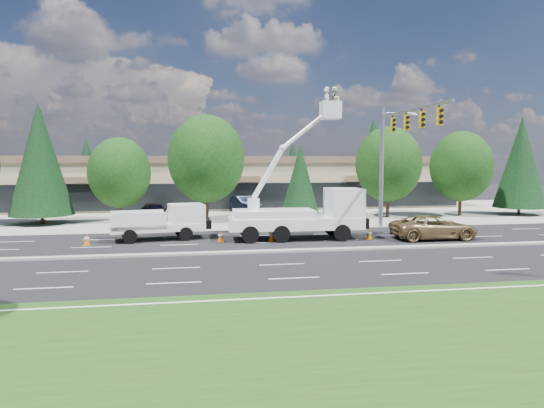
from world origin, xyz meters
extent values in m
plane|color=black|center=(0.00, 0.00, 0.00)|extent=(140.00, 140.00, 0.00)
cube|color=gray|center=(0.00, 20.00, 0.01)|extent=(140.00, 22.00, 0.01)
cube|color=#184212|center=(0.00, -13.00, 0.01)|extent=(140.00, 10.00, 0.01)
cube|color=gray|center=(0.00, 0.00, 0.06)|extent=(120.00, 0.55, 0.12)
cube|color=tan|center=(0.00, 30.00, 2.50)|extent=(50.00, 15.00, 5.00)
cube|color=brown|center=(0.00, 30.00, 5.15)|extent=(50.40, 15.40, 0.70)
cube|color=black|center=(0.00, 22.45, 1.50)|extent=(48.00, 0.12, 2.60)
cylinder|color=#332114|center=(-16.00, 15.00, 0.40)|extent=(0.26, 0.26, 0.80)
cone|color=black|center=(-16.00, 15.00, 5.18)|extent=(4.89, 4.89, 8.94)
cylinder|color=#332114|center=(-10.00, 15.00, 1.12)|extent=(0.28, 0.28, 2.24)
ellipsoid|color=black|center=(-10.00, 15.00, 4.05)|extent=(4.98, 4.98, 5.73)
cylinder|color=#332114|center=(-3.00, 15.00, 1.43)|extent=(0.28, 0.28, 2.86)
ellipsoid|color=black|center=(-3.00, 15.00, 5.17)|extent=(6.36, 6.36, 7.32)
cylinder|color=#332114|center=(5.00, 15.00, 0.40)|extent=(0.26, 0.26, 0.80)
cone|color=black|center=(5.00, 15.00, 3.47)|extent=(3.28, 3.28, 5.99)
cylinder|color=#332114|center=(13.00, 15.00, 1.30)|extent=(0.28, 0.28, 2.61)
ellipsoid|color=black|center=(13.00, 15.00, 4.71)|extent=(5.80, 5.80, 6.67)
cylinder|color=#332114|center=(20.00, 15.00, 1.25)|extent=(0.28, 0.28, 2.50)
ellipsoid|color=black|center=(20.00, 15.00, 4.51)|extent=(5.55, 5.55, 6.38)
cylinder|color=#332114|center=(26.00, 15.00, 0.40)|extent=(0.26, 0.26, 0.80)
cone|color=black|center=(26.00, 15.00, 4.90)|extent=(4.63, 4.63, 8.47)
cylinder|color=#332114|center=(-18.00, 42.00, 0.40)|extent=(0.26, 0.26, 0.80)
cone|color=black|center=(-18.00, 42.00, 4.36)|extent=(4.12, 4.12, 7.53)
cylinder|color=#332114|center=(-4.00, 42.00, 0.40)|extent=(0.26, 0.26, 0.80)
cone|color=black|center=(-4.00, 42.00, 5.77)|extent=(5.46, 5.46, 9.97)
cylinder|color=#332114|center=(10.00, 42.00, 0.40)|extent=(0.26, 0.26, 0.80)
cone|color=black|center=(10.00, 42.00, 4.18)|extent=(3.95, 3.95, 7.22)
cylinder|color=#332114|center=(22.00, 42.00, 0.40)|extent=(0.26, 0.26, 0.80)
cone|color=black|center=(22.00, 42.00, 6.07)|extent=(5.74, 5.74, 10.49)
cylinder|color=gray|center=(10.00, 9.20, 4.50)|extent=(0.32, 0.32, 9.00)
cylinder|color=gray|center=(10.00, 4.20, 8.30)|extent=(0.20, 10.00, 0.20)
cylinder|color=gray|center=(11.30, 9.20, 8.60)|extent=(2.60, 0.12, 0.12)
cube|color=gold|center=(10.00, 7.20, 7.55)|extent=(0.32, 0.22, 1.05)
cube|color=gold|center=(10.00, 5.00, 7.55)|extent=(0.32, 0.22, 1.05)
cube|color=gold|center=(10.00, 2.80, 7.55)|extent=(0.32, 0.22, 1.05)
cube|color=gold|center=(10.00, 0.60, 7.55)|extent=(0.32, 0.22, 1.05)
cube|color=white|center=(-6.42, 5.41, 0.82)|extent=(6.07, 3.11, 0.43)
cube|color=white|center=(-4.61, 5.74, 1.49)|extent=(2.45, 2.42, 1.45)
cube|color=black|center=(-4.00, 5.85, 1.69)|extent=(0.40, 1.82, 0.96)
cube|color=white|center=(-7.72, 6.11, 1.30)|extent=(3.28, 0.86, 1.06)
cube|color=white|center=(-7.39, 4.31, 1.30)|extent=(3.28, 0.86, 1.06)
cube|color=white|center=(2.23, 4.20, 1.06)|extent=(8.56, 2.80, 0.74)
cube|color=white|center=(5.41, 4.10, 2.17)|extent=(2.20, 2.56, 2.12)
cube|color=black|center=(6.21, 4.08, 2.33)|extent=(0.15, 2.12, 1.27)
cube|color=white|center=(0.85, 4.24, 1.64)|extent=(5.16, 2.59, 0.53)
cylinder|color=white|center=(-0.42, 4.28, 2.23)|extent=(0.74, 0.74, 0.85)
cube|color=white|center=(4.47, 4.13, 8.18)|extent=(1.20, 0.99, 1.15)
imported|color=beige|center=(4.24, 4.14, 8.60)|extent=(0.46, 0.68, 1.83)
imported|color=beige|center=(4.70, 4.12, 8.60)|extent=(0.72, 0.91, 1.83)
ellipsoid|color=white|center=(4.24, 4.14, 9.53)|extent=(0.28, 0.28, 0.19)
ellipsoid|color=white|center=(4.70, 4.12, 9.53)|extent=(0.28, 0.28, 0.19)
cube|color=orange|center=(-10.41, 3.97, 0.01)|extent=(0.40, 0.40, 0.03)
cone|color=orange|center=(-10.41, 3.97, 0.35)|extent=(0.36, 0.36, 0.70)
cylinder|color=white|center=(-10.41, 3.97, 0.42)|extent=(0.29, 0.29, 0.10)
cube|color=orange|center=(-2.53, 3.90, 0.01)|extent=(0.40, 0.40, 0.03)
cone|color=orange|center=(-2.53, 3.90, 0.35)|extent=(0.36, 0.36, 0.70)
cylinder|color=white|center=(-2.53, 3.90, 0.42)|extent=(0.29, 0.29, 0.10)
cube|color=orange|center=(0.62, 3.62, 0.01)|extent=(0.40, 0.40, 0.03)
cone|color=orange|center=(0.62, 3.62, 0.35)|extent=(0.36, 0.36, 0.70)
cylinder|color=white|center=(0.62, 3.62, 0.42)|extent=(0.29, 0.29, 0.10)
cube|color=orange|center=(6.86, 3.34, 0.01)|extent=(0.40, 0.40, 0.03)
cone|color=orange|center=(6.86, 3.34, 0.35)|extent=(0.36, 0.36, 0.70)
cylinder|color=white|center=(6.86, 3.34, 0.42)|extent=(0.29, 0.29, 0.10)
cube|color=orange|center=(10.70, 3.40, 0.01)|extent=(0.40, 0.40, 0.03)
cone|color=orange|center=(10.70, 3.40, 0.35)|extent=(0.36, 0.36, 0.70)
cylinder|color=white|center=(10.70, 3.40, 0.42)|extent=(0.29, 0.29, 0.10)
imported|color=olive|center=(10.99, 2.80, 0.76)|extent=(5.50, 2.63, 1.51)
imported|color=black|center=(-7.38, 16.00, 0.76)|extent=(2.86, 4.75, 1.51)
imported|color=black|center=(0.79, 21.00, 0.80)|extent=(3.11, 5.15, 1.60)
camera|label=1|loc=(-4.23, -25.76, 4.94)|focal=32.00mm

